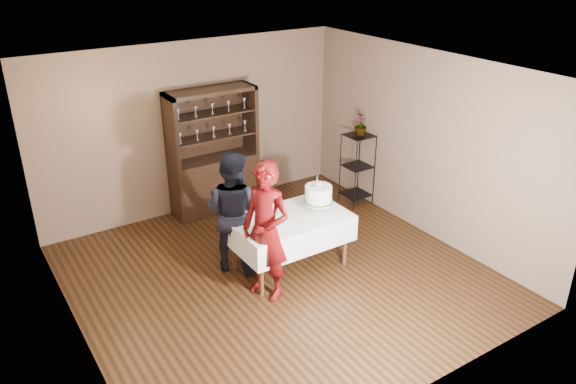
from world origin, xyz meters
The scene contains 14 objects.
floor centered at (0.00, 0.00, 0.00)m, with size 5.00×5.00×0.00m, color black.
ceiling centered at (0.00, 0.00, 2.70)m, with size 5.00×5.00×0.00m, color silver.
back_wall centered at (0.00, 2.50, 1.35)m, with size 5.00×0.02×2.70m, color brown.
wall_left centered at (-2.50, 0.00, 1.35)m, with size 0.02×5.00×2.70m, color brown.
wall_right centered at (2.50, 0.00, 1.35)m, with size 0.02×5.00×2.70m, color brown.
china_hutch centered at (0.20, 2.25, 0.66)m, with size 1.40×0.48×2.00m.
plant_etagere centered at (2.28, 1.20, 0.65)m, with size 0.42×0.42×1.20m.
cake_table centered at (0.23, 0.09, 0.58)m, with size 1.52×0.94×0.76m.
woman centered at (-0.34, -0.26, 0.88)m, with size 0.64×0.42×1.76m, color #3C0509.
man centered at (-0.38, 0.52, 0.83)m, with size 0.80×0.63×1.65m, color black.
cake centered at (0.65, 0.05, 0.98)m, with size 0.47×0.47×0.55m.
plate_near centered at (-0.02, 0.02, 0.77)m, with size 0.20×0.20×0.01m, color silver.
plate_far centered at (0.05, 0.27, 0.77)m, with size 0.20×0.20×0.01m, color silver.
potted_plant centered at (2.28, 1.18, 1.36)m, with size 0.19×0.19×0.35m, color #43612E.
Camera 1 is at (-3.32, -5.34, 4.09)m, focal length 35.00 mm.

